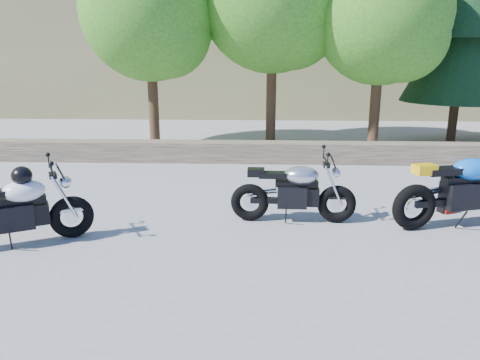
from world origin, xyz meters
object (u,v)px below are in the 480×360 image
at_px(white_bike, 16,208).
at_px(backpack, 447,203).
at_px(blue_bike, 463,190).
at_px(silver_bike, 294,192).

relative_size(white_bike, backpack, 5.69).
height_order(blue_bike, backpack, blue_bike).
bearing_deg(blue_bike, backpack, 70.83).
bearing_deg(blue_bike, white_bike, 173.65).
xyz_separation_m(blue_bike, backpack, (0.03, 0.62, -0.41)).
height_order(white_bike, blue_bike, blue_bike).
distance_m(white_bike, backpack, 6.78).
bearing_deg(white_bike, blue_bike, -18.57).
distance_m(silver_bike, backpack, 2.71).
relative_size(silver_bike, backpack, 6.06).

